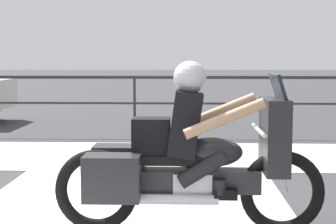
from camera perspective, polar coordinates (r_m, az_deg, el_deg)
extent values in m
plane|color=#38383A|center=(5.05, -10.05, -12.09)|extent=(120.00, 120.00, 0.00)
cube|color=#B7B2A8|center=(8.30, -5.10, -4.78)|extent=(44.00, 2.40, 0.01)
cube|color=#232326|center=(10.15, -3.74, 3.86)|extent=(36.00, 0.04, 0.06)
cube|color=#232326|center=(10.18, -3.72, 0.98)|extent=(36.00, 0.03, 0.04)
cylinder|color=#232326|center=(10.19, -3.72, 0.64)|extent=(0.05, 0.05, 1.20)
torus|color=black|center=(4.72, 12.55, -8.68)|extent=(0.75, 0.11, 0.75)
torus|color=black|center=(4.71, -7.95, -8.62)|extent=(0.75, 0.11, 0.75)
cube|color=#232326|center=(4.62, 2.31, -7.59)|extent=(1.26, 0.22, 0.20)
cube|color=silver|center=(4.63, 2.73, -8.19)|extent=(0.34, 0.26, 0.26)
ellipsoid|color=#232326|center=(4.57, 4.83, -4.45)|extent=(0.55, 0.30, 0.26)
cube|color=black|center=(4.58, 0.24, -5.17)|extent=(0.73, 0.28, 0.08)
cube|color=#232326|center=(4.61, 11.72, -2.58)|extent=(0.20, 0.55, 0.65)
cube|color=#1E232B|center=(4.57, 12.08, 2.72)|extent=(0.10, 0.47, 0.24)
cylinder|color=silver|center=(4.58, 10.00, -1.97)|extent=(0.04, 0.70, 0.04)
cylinder|color=silver|center=(4.50, -0.26, -9.66)|extent=(0.91, 0.09, 0.09)
cube|color=#232326|center=(4.41, -6.21, -7.26)|extent=(0.48, 0.28, 0.39)
cube|color=#232326|center=(4.88, -5.39, -5.97)|extent=(0.48, 0.28, 0.39)
cylinder|color=silver|center=(4.66, 12.26, -5.67)|extent=(0.18, 0.06, 0.51)
cube|color=black|center=(4.53, 1.92, -1.29)|extent=(0.32, 0.36, 0.59)
sphere|color=tan|center=(4.49, 2.45, 3.61)|extent=(0.23, 0.23, 0.23)
sphere|color=#B7B7BC|center=(4.49, 2.45, 3.86)|extent=(0.29, 0.29, 0.29)
cylinder|color=black|center=(4.44, 3.84, -6.32)|extent=(0.44, 0.13, 0.34)
cylinder|color=black|center=(4.49, 5.76, -8.24)|extent=(0.11, 0.11, 0.13)
cube|color=black|center=(4.51, 6.40, -9.02)|extent=(0.20, 0.10, 0.09)
cylinder|color=black|center=(4.74, 3.73, -5.54)|extent=(0.44, 0.13, 0.34)
cylinder|color=black|center=(4.78, 5.53, -7.35)|extent=(0.11, 0.11, 0.13)
cube|color=black|center=(4.80, 6.13, -8.09)|extent=(0.20, 0.10, 0.09)
cylinder|color=tan|center=(4.23, 6.27, -0.75)|extent=(0.68, 0.09, 0.35)
cylinder|color=tan|center=(4.83, 5.76, 0.09)|extent=(0.68, 0.09, 0.35)
cube|color=black|center=(4.55, -1.87, -2.74)|extent=(0.33, 0.24, 0.33)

